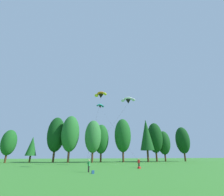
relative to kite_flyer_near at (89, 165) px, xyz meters
The scene contains 18 objects.
treeline_tree_b 41.02m from the kite_flyer_near, 124.93° to the left, with size 4.52×4.52×10.08m.
treeline_tree_c 37.63m from the kite_flyer_near, 115.93° to the left, with size 3.37×3.37×8.06m.
treeline_tree_d 36.29m from the kite_flyer_near, 105.21° to the left, with size 5.85×5.85×15.00m.
treeline_tree_e 32.43m from the kite_flyer_near, 97.98° to the left, with size 5.87×5.87×15.08m.
treeline_tree_f 31.52m from the kite_flyer_near, 83.92° to the left, with size 5.50×5.50×13.70m.
treeline_tree_g 33.63m from the kite_flyer_near, 78.97° to the left, with size 5.23×5.23×12.70m.
treeline_tree_h 35.18m from the kite_flyer_near, 65.99° to the left, with size 5.82×5.82×14.88m.
treeline_tree_i 38.17m from the kite_flyer_near, 53.03° to the left, with size 4.85×4.85×14.76m.
treeline_tree_j 42.97m from the kite_flyer_near, 50.31° to the left, with size 5.60×5.60×14.09m.
treeline_tree_k 46.23m from the kite_flyer_near, 47.24° to the left, with size 4.83×4.83×11.24m.
treeline_tree_l 51.95m from the kite_flyer_near, 40.31° to the left, with size 5.32×5.32×13.03m.
kite_flyer_near is the anchor object (origin of this frame).
kite_flyer_mid 11.95m from the kite_flyer_near, 32.48° to the left, with size 0.45×0.59×1.69m.
parafoil_kite_high_orange 16.10m from the kite_flyer_near, 72.12° to the left, with size 4.26×8.87×14.04m.
parafoil_kite_mid_teal 21.11m from the kite_flyer_near, 77.48° to the left, with size 7.59×10.09×14.14m.
parafoil_kite_far_white 22.78m from the kite_flyer_near, 51.46° to the left, with size 12.86×14.40×15.42m.
backpack 2.28m from the kite_flyer_near, 78.71° to the right, with size 0.32×0.24×0.40m, color #234C89.
picnic_cooler 10.44m from the kite_flyer_near, 25.65° to the left, with size 0.52×0.36×0.34m, color red.
Camera 1 is at (-6.68, -0.43, 2.33)m, focal length 25.60 mm.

